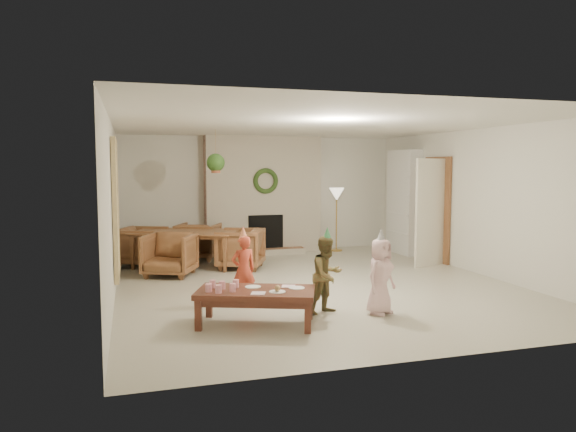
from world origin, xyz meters
name	(u,v)px	position (x,y,z in m)	size (l,w,h in m)	color
floor	(313,283)	(0.00, 0.00, 0.00)	(7.00, 7.00, 0.00)	#B7B29E
ceiling	(314,124)	(0.00, 0.00, 2.50)	(7.00, 7.00, 0.00)	white
wall_back	(261,194)	(0.00, 3.50, 1.25)	(7.00, 7.00, 0.00)	silver
wall_front	(436,230)	(0.00, -3.50, 1.25)	(7.00, 7.00, 0.00)	silver
wall_left	(112,209)	(-3.00, 0.00, 1.25)	(7.00, 7.00, 0.00)	silver
wall_right	(478,202)	(3.00, 0.00, 1.25)	(7.00, 7.00, 0.00)	silver
fireplace_mass	(263,195)	(0.00, 3.30, 1.25)	(2.50, 0.40, 2.50)	#541916
fireplace_hearth	(267,252)	(0.00, 2.95, 0.06)	(1.60, 0.30, 0.12)	brown
fireplace_firebox	(265,232)	(0.00, 3.12, 0.45)	(0.75, 0.12, 0.75)	black
fireplace_wreath	(266,181)	(0.00, 3.07, 1.55)	(0.54, 0.54, 0.10)	#244118
floor_lamp_base	(336,250)	(1.58, 3.00, 0.01)	(0.26, 0.26, 0.03)	gold
floor_lamp_post	(336,222)	(1.58, 3.00, 0.65)	(0.03, 0.03, 1.25)	gold
floor_lamp_shade	(337,194)	(1.58, 3.00, 1.25)	(0.33, 0.33, 0.28)	beige
bookshelf_carcass	(404,202)	(2.84, 2.30, 1.10)	(0.30, 1.00, 2.20)	white
bookshelf_shelf_a	(402,232)	(2.82, 2.30, 0.45)	(0.30, 0.92, 0.03)	white
bookshelf_shelf_b	(403,214)	(2.82, 2.30, 0.85)	(0.30, 0.92, 0.03)	white
bookshelf_shelf_c	(403,195)	(2.82, 2.30, 1.25)	(0.30, 0.92, 0.03)	white
bookshelf_shelf_d	(404,176)	(2.82, 2.30, 1.65)	(0.30, 0.92, 0.03)	white
books_row_lower	(405,227)	(2.80, 2.15, 0.59)	(0.20, 0.40, 0.24)	#B7212F
books_row_mid	(401,207)	(2.80, 2.35, 0.99)	(0.20, 0.44, 0.24)	navy
books_row_upper	(405,189)	(2.80, 2.20, 1.38)	(0.20, 0.36, 0.22)	#AC9725
door_frame	(437,210)	(2.96, 1.20, 1.02)	(0.05, 0.86, 2.04)	brown
door_leaf	(430,213)	(2.58, 0.82, 1.00)	(0.05, 0.80, 2.00)	beige
curtain_panel	(116,208)	(-2.96, 0.20, 1.25)	(0.06, 1.20, 2.00)	beige
dining_table	(185,249)	(-1.81, 2.00, 0.33)	(1.89, 1.05, 0.66)	brown
dining_chair_near	(170,255)	(-2.14, 1.24, 0.37)	(0.78, 0.81, 0.73)	brown
dining_chair_far	(198,241)	(-1.47, 2.76, 0.37)	(0.78, 0.81, 0.73)	brown
dining_chair_left	(142,246)	(-2.56, 2.34, 0.37)	(0.78, 0.81, 0.73)	brown
dining_chair_right	(240,248)	(-0.86, 1.58, 0.37)	(0.78, 0.81, 0.73)	brown
hanging_plant_cord	(215,149)	(-1.30, 1.50, 2.15)	(0.01, 0.01, 0.70)	tan
hanging_plant_pot	(216,170)	(-1.30, 1.50, 1.80)	(0.16, 0.16, 0.12)	#984A31
hanging_plant_foliage	(216,163)	(-1.30, 1.50, 1.92)	(0.32, 0.32, 0.32)	#224316
coffee_table_top	(256,292)	(-1.38, -1.91, 0.39)	(1.36, 0.68, 0.06)	#5A2C1E
coffee_table_apron	(256,298)	(-1.38, -1.91, 0.31)	(1.26, 0.58, 0.08)	#5A2C1E
coffee_leg_fl	(198,315)	(-2.05, -1.95, 0.18)	(0.07, 0.07, 0.36)	#5A2C1E
coffee_leg_fr	(308,318)	(-0.90, -2.39, 0.18)	(0.07, 0.07, 0.36)	#5A2C1E
coffee_leg_bl	(209,303)	(-1.86, -1.44, 0.18)	(0.07, 0.07, 0.36)	#5A2C1E
coffee_leg_br	(310,305)	(-0.70, -1.87, 0.18)	(0.07, 0.07, 0.36)	#5A2C1E
cup_a	(209,288)	(-1.92, -1.88, 0.47)	(0.07, 0.07, 0.09)	white
cup_b	(213,284)	(-1.85, -1.68, 0.47)	(0.07, 0.07, 0.09)	white
cup_c	(219,289)	(-1.82, -1.97, 0.47)	(0.07, 0.07, 0.09)	white
cup_d	(222,285)	(-1.75, -1.77, 0.47)	(0.07, 0.07, 0.09)	white
cup_e	(233,288)	(-1.66, -1.94, 0.47)	(0.07, 0.07, 0.09)	white
cup_f	(236,284)	(-1.58, -1.75, 0.47)	(0.07, 0.07, 0.09)	white
plate_a	(253,287)	(-1.38, -1.78, 0.42)	(0.19, 0.19, 0.01)	white
plate_b	(277,292)	(-1.17, -2.10, 0.42)	(0.19, 0.19, 0.01)	white
plate_c	(297,288)	(-0.90, -1.98, 0.42)	(0.19, 0.19, 0.01)	white
food_scoop	(277,288)	(-1.17, -2.10, 0.46)	(0.07, 0.07, 0.07)	tan
napkin_left	(258,293)	(-1.39, -2.11, 0.42)	(0.16, 0.16, 0.01)	#FFBBD4
napkin_right	(288,286)	(-0.97, -1.87, 0.42)	(0.16, 0.16, 0.01)	#FFBBD4
child_red	(244,270)	(-1.32, -0.94, 0.47)	(0.34, 0.22, 0.93)	#C4412A
party_hat_red	(243,233)	(-1.32, -0.94, 0.97)	(0.13, 0.13, 0.18)	#F2C350
child_plaid	(327,275)	(-0.40, -1.68, 0.49)	(0.48, 0.37, 0.98)	brown
party_hat_plaid	(327,233)	(-0.40, -1.68, 1.02)	(0.12, 0.12, 0.16)	#45A260
child_pink	(380,276)	(0.23, -1.90, 0.48)	(0.47, 0.30, 0.96)	#F6C5C8
party_hat_pink	(381,235)	(0.23, -1.90, 1.00)	(0.12, 0.12, 0.17)	#B4B6BC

